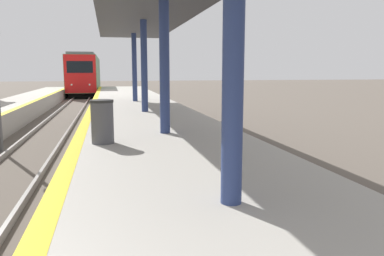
{
  "coord_description": "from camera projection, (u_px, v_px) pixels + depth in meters",
  "views": [
    {
      "loc": [
        2.39,
        -1.64,
        2.59
      ],
      "look_at": [
        7.62,
        21.55,
        -1.04
      ],
      "focal_mm": 35.0,
      "sensor_mm": 36.0,
      "label": 1
    }
  ],
  "objects": [
    {
      "name": "station_canopy",
      "position": [
        151.0,
        9.0,
        12.24
      ],
      "size": [
        3.62,
        22.23,
        3.89
      ],
      "color": "navy",
      "rests_on": "platform_right"
    },
    {
      "name": "trash_bin",
      "position": [
        102.0,
        122.0,
        8.61
      ],
      "size": [
        0.54,
        0.54,
        1.01
      ],
      "color": "#4C4C51",
      "rests_on": "platform_right"
    },
    {
      "name": "train",
      "position": [
        86.0,
        74.0,
        42.81
      ],
      "size": [
        2.88,
        18.38,
        4.35
      ],
      "color": "black",
      "rests_on": "ground"
    }
  ]
}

